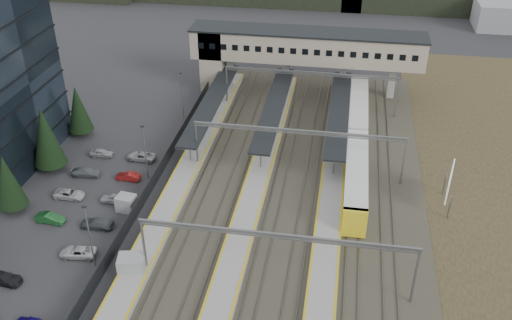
% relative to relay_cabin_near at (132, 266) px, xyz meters
% --- Properties ---
extents(ground, '(220.00, 220.00, 0.00)m').
position_rel_relay_cabin_near_xyz_m(ground, '(3.37, 8.60, -1.20)').
color(ground, '#2B2B2D').
rests_on(ground, ground).
extents(car_park, '(10.62, 44.59, 1.29)m').
position_rel_relay_cabin_near_xyz_m(car_park, '(-10.07, 1.56, -0.61)').
color(car_park, silver).
rests_on(car_park, ground).
extents(lampposts, '(0.50, 53.25, 8.07)m').
position_rel_relay_cabin_near_xyz_m(lampposts, '(-4.63, 9.85, 3.13)').
color(lampposts, slate).
rests_on(lampposts, ground).
extents(fence, '(0.08, 90.00, 2.00)m').
position_rel_relay_cabin_near_xyz_m(fence, '(-3.13, 13.60, -0.20)').
color(fence, '#26282B').
rests_on(fence, ground).
extents(relay_cabin_near, '(3.24, 2.62, 2.41)m').
position_rel_relay_cabin_near_xyz_m(relay_cabin_near, '(0.00, 0.00, 0.00)').
color(relay_cabin_near, '#96999B').
rests_on(relay_cabin_near, ground).
extents(relay_cabin_far, '(2.48, 2.17, 2.06)m').
position_rel_relay_cabin_near_xyz_m(relay_cabin_far, '(-4.85, 11.09, -0.18)').
color(relay_cabin_far, '#96999B').
rests_on(relay_cabin_far, ground).
extents(rail_corridor, '(34.00, 90.00, 0.92)m').
position_rel_relay_cabin_near_xyz_m(rail_corridor, '(12.71, 13.60, -0.92)').
color(rail_corridor, '#3B372D').
rests_on(rail_corridor, ground).
extents(canopies, '(23.10, 30.00, 3.28)m').
position_rel_relay_cabin_near_xyz_m(canopies, '(10.37, 35.60, 2.72)').
color(canopies, black).
rests_on(canopies, ground).
extents(footbridge, '(40.40, 6.40, 11.20)m').
position_rel_relay_cabin_near_xyz_m(footbridge, '(11.08, 50.60, 6.73)').
color(footbridge, '#B7A38D').
rests_on(footbridge, ground).
extents(gantries, '(28.40, 62.28, 7.17)m').
position_rel_relay_cabin_near_xyz_m(gantries, '(15.37, 11.60, 4.79)').
color(gantries, slate).
rests_on(gantries, ground).
extents(train, '(2.90, 40.31, 3.65)m').
position_rel_relay_cabin_near_xyz_m(train, '(23.37, 29.89, 0.87)').
color(train, white).
rests_on(train, ground).
extents(billboard, '(1.56, 6.08, 5.32)m').
position_rel_relay_cabin_near_xyz_m(billboard, '(34.77, 18.55, 2.39)').
color(billboard, slate).
rests_on(billboard, ground).
extents(treeline_far, '(170.00, 19.00, 7.00)m').
position_rel_relay_cabin_near_xyz_m(treeline_far, '(27.18, 100.88, 1.75)').
color(treeline_far, black).
rests_on(treeline_far, ground).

